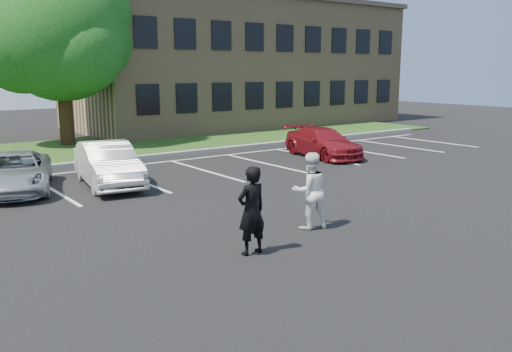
# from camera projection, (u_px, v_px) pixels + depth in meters

# --- Properties ---
(ground_plane) EXTENTS (90.00, 90.00, 0.00)m
(ground_plane) POSITION_uv_depth(u_px,v_px,m) (282.00, 236.00, 12.43)
(ground_plane) COLOR black
(ground_plane) RESTS_ON ground
(curb) EXTENTS (40.00, 0.30, 0.15)m
(curb) POSITION_uv_depth(u_px,v_px,m) (95.00, 162.00, 21.89)
(curb) COLOR gray
(curb) RESTS_ON ground
(grass_strip) EXTENTS (44.00, 8.00, 0.08)m
(grass_strip) POSITION_uv_depth(u_px,v_px,m) (64.00, 151.00, 25.05)
(grass_strip) COLOR #1C460F
(grass_strip) RESTS_ON ground
(stall_lines) EXTENTS (34.00, 5.36, 0.01)m
(stall_lines) POSITION_uv_depth(u_px,v_px,m) (160.00, 171.00, 20.31)
(stall_lines) COLOR silver
(stall_lines) RESTS_ON ground
(office_building) EXTENTS (22.40, 10.40, 8.30)m
(office_building) POSITION_uv_depth(u_px,v_px,m) (238.00, 63.00, 37.14)
(office_building) COLOR #978059
(office_building) RESTS_ON ground
(tree) EXTENTS (7.80, 7.20, 8.80)m
(tree) POSITION_uv_depth(u_px,v_px,m) (62.00, 36.00, 26.07)
(tree) COLOR black
(tree) RESTS_ON ground
(man_black_suit) EXTENTS (0.69, 0.47, 1.85)m
(man_black_suit) POSITION_uv_depth(u_px,v_px,m) (251.00, 211.00, 11.07)
(man_black_suit) COLOR black
(man_black_suit) RESTS_ON ground
(man_white_shirt) EXTENTS (1.05, 0.91, 1.85)m
(man_white_shirt) POSITION_uv_depth(u_px,v_px,m) (310.00, 191.00, 12.88)
(man_white_shirt) COLOR white
(man_white_shirt) RESTS_ON ground
(car_silver_minivan) EXTENTS (3.26, 4.83, 1.23)m
(car_silver_minivan) POSITION_uv_depth(u_px,v_px,m) (15.00, 172.00, 16.81)
(car_silver_minivan) COLOR #B6B9BF
(car_silver_minivan) RESTS_ON ground
(car_white_sedan) EXTENTS (2.18, 4.52, 1.43)m
(car_white_sedan) POSITION_uv_depth(u_px,v_px,m) (108.00, 164.00, 17.67)
(car_white_sedan) COLOR silver
(car_white_sedan) RESTS_ON ground
(car_red_compact) EXTENTS (2.39, 4.54, 1.26)m
(car_red_compact) POSITION_uv_depth(u_px,v_px,m) (323.00, 143.00, 23.49)
(car_red_compact) COLOR maroon
(car_red_compact) RESTS_ON ground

